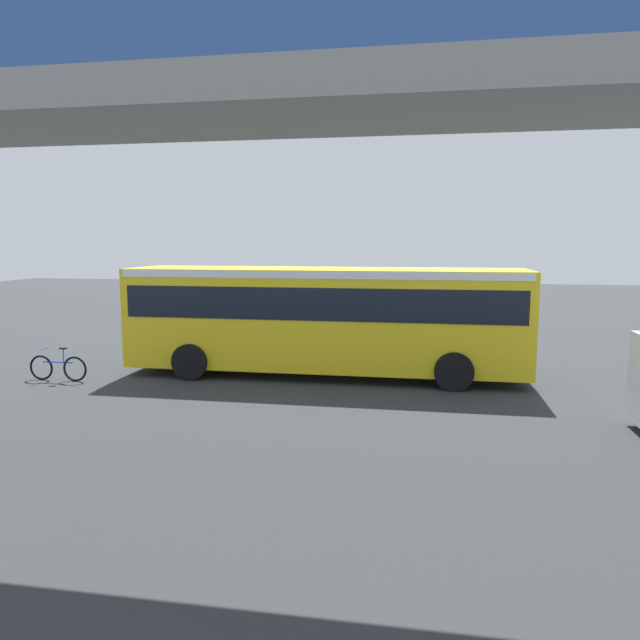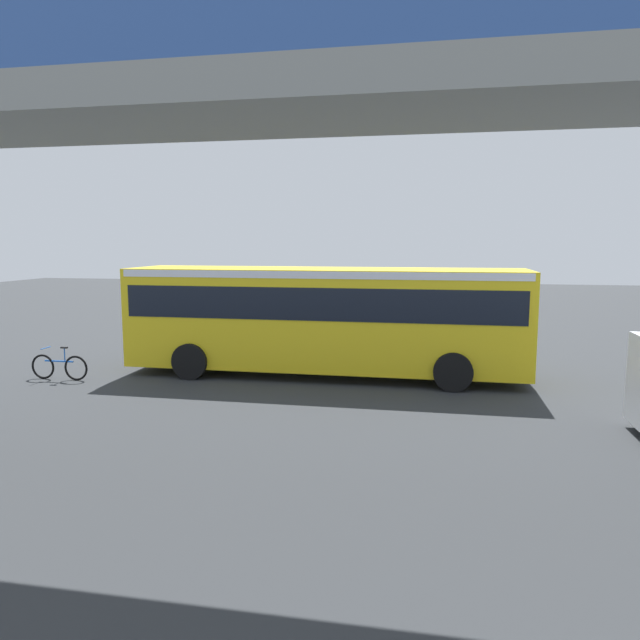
{
  "view_description": "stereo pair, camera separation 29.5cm",
  "coord_description": "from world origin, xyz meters",
  "px_view_note": "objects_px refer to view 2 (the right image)",
  "views": [
    {
      "loc": [
        -1.62,
        17.83,
        3.91
      ],
      "look_at": [
        1.39,
        0.66,
        1.6
      ],
      "focal_mm": 33.08,
      "sensor_mm": 36.0,
      "label": 1
    },
    {
      "loc": [
        -1.91,
        17.77,
        3.91
      ],
      "look_at": [
        1.39,
        0.66,
        1.6
      ],
      "focal_mm": 33.08,
      "sensor_mm": 36.0,
      "label": 2
    }
  ],
  "objects_px": {
    "city_bus": "(324,312)",
    "pedestrian": "(516,337)",
    "bicycle_blue": "(59,367)",
    "traffic_sign": "(318,297)"
  },
  "relations": [
    {
      "from": "bicycle_blue",
      "to": "traffic_sign",
      "type": "distance_m",
      "value": 9.22
    },
    {
      "from": "city_bus",
      "to": "traffic_sign",
      "type": "distance_m",
      "value": 4.7
    },
    {
      "from": "bicycle_blue",
      "to": "pedestrian",
      "type": "distance_m",
      "value": 13.91
    },
    {
      "from": "city_bus",
      "to": "pedestrian",
      "type": "relative_size",
      "value": 6.44
    },
    {
      "from": "city_bus",
      "to": "bicycle_blue",
      "type": "distance_m",
      "value": 7.75
    },
    {
      "from": "bicycle_blue",
      "to": "pedestrian",
      "type": "bearing_deg",
      "value": -160.26
    },
    {
      "from": "city_bus",
      "to": "pedestrian",
      "type": "xyz_separation_m",
      "value": [
        -5.77,
        -2.64,
        -1.0
      ]
    },
    {
      "from": "traffic_sign",
      "to": "city_bus",
      "type": "bearing_deg",
      "value": 103.42
    },
    {
      "from": "pedestrian",
      "to": "traffic_sign",
      "type": "bearing_deg",
      "value": -15.76
    },
    {
      "from": "city_bus",
      "to": "traffic_sign",
      "type": "height_order",
      "value": "city_bus"
    }
  ]
}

